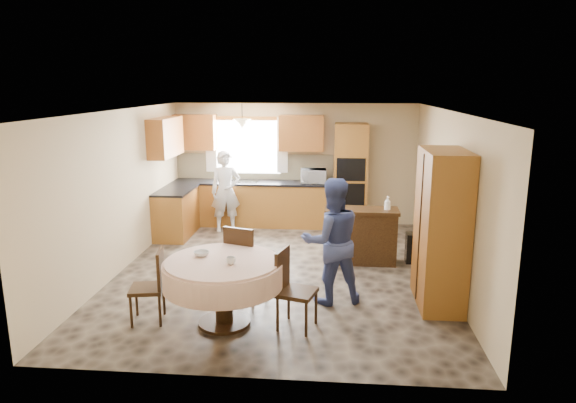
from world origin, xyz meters
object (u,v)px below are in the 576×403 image
at_px(person_dining, 332,241).
at_px(chair_back, 243,259).
at_px(chair_right, 291,285).
at_px(oven_tower, 350,176).
at_px(cupboard, 441,229).
at_px(dining_table, 223,274).
at_px(chair_left, 153,282).
at_px(person_sink, 226,191).
at_px(sideboard, 361,237).

bearing_deg(person_dining, chair_back, -12.77).
bearing_deg(chair_right, oven_tower, 6.03).
bearing_deg(cupboard, chair_right, -155.94).
height_order(oven_tower, person_dining, oven_tower).
bearing_deg(dining_table, person_dining, 31.58).
relative_size(oven_tower, chair_left, 2.31).
xyz_separation_m(cupboard, chair_back, (-2.60, -0.13, -0.45)).
relative_size(oven_tower, person_sink, 1.32).
bearing_deg(oven_tower, person_dining, -95.35).
xyz_separation_m(chair_left, person_sink, (0.07, 4.06, 0.30)).
height_order(oven_tower, chair_left, oven_tower).
xyz_separation_m(dining_table, person_sink, (-0.81, 4.07, 0.16)).
relative_size(sideboard, chair_right, 1.23).
bearing_deg(oven_tower, chair_right, -100.38).
height_order(chair_left, chair_back, chair_back).
xyz_separation_m(oven_tower, person_sink, (-2.46, -0.47, -0.26)).
bearing_deg(dining_table, chair_right, 0.51).
distance_m(chair_right, person_dining, 0.98).
distance_m(dining_table, chair_right, 0.83).
xyz_separation_m(sideboard, chair_back, (-1.66, -1.68, 0.16)).
relative_size(chair_back, person_dining, 0.62).
bearing_deg(chair_back, person_sink, -55.56).
distance_m(oven_tower, cupboard, 3.83).
distance_m(cupboard, person_sink, 4.78).
height_order(chair_back, chair_right, chair_back).
distance_m(dining_table, chair_left, 0.89).
height_order(cupboard, chair_back, cupboard).
bearing_deg(chair_back, chair_left, 54.65).
bearing_deg(person_sink, sideboard, -51.06).
bearing_deg(chair_right, person_dining, -14.79).
distance_m(chair_left, chair_right, 1.70).
height_order(dining_table, chair_back, chair_back).
bearing_deg(person_dining, cupboard, 166.22).
height_order(chair_left, chair_right, chair_right).
height_order(cupboard, person_dining, cupboard).
height_order(sideboard, chair_back, chair_back).
relative_size(cupboard, chair_back, 1.97).
distance_m(chair_back, person_sink, 3.47).
height_order(chair_back, person_dining, person_dining).
relative_size(dining_table, person_sink, 0.90).
bearing_deg(dining_table, sideboard, 53.64).
relative_size(cupboard, person_dining, 1.22).
relative_size(sideboard, chair_back, 1.13).
height_order(oven_tower, person_sink, oven_tower).
bearing_deg(chair_back, chair_right, 153.11).
height_order(oven_tower, chair_right, oven_tower).
relative_size(oven_tower, sideboard, 1.78).
bearing_deg(chair_left, dining_table, 79.02).
bearing_deg(chair_left, chair_right, 79.57).
xyz_separation_m(sideboard, person_sink, (-2.59, 1.66, 0.38)).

